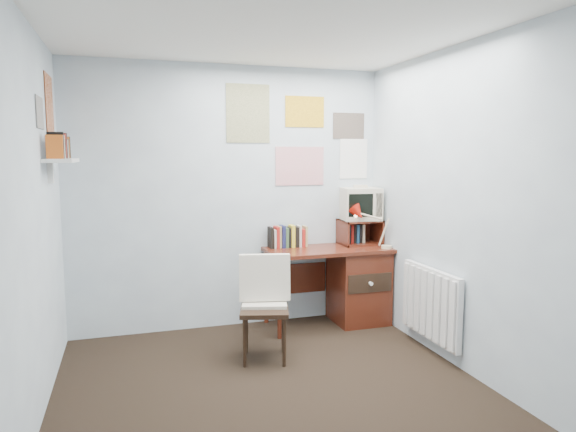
{
  "coord_description": "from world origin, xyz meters",
  "views": [
    {
      "loc": [
        -0.94,
        -3.08,
        1.66
      ],
      "look_at": [
        0.35,
        1.01,
        1.15
      ],
      "focal_mm": 32.0,
      "sensor_mm": 36.0,
      "label": 1
    }
  ],
  "objects_px": {
    "crt_tv": "(360,202)",
    "wall_shelf": "(61,160)",
    "desk_chair": "(264,310)",
    "desk": "(353,282)",
    "radiator": "(431,304)",
    "tv_riser": "(360,232)",
    "desk_lamp": "(387,229)"
  },
  "relations": [
    {
      "from": "tv_riser",
      "to": "radiator",
      "type": "height_order",
      "value": "tv_riser"
    },
    {
      "from": "desk_lamp",
      "to": "desk_chair",
      "type": "bearing_deg",
      "value": -167.75
    },
    {
      "from": "desk",
      "to": "tv_riser",
      "type": "height_order",
      "value": "tv_riser"
    },
    {
      "from": "tv_riser",
      "to": "wall_shelf",
      "type": "bearing_deg",
      "value": -169.68
    },
    {
      "from": "desk_chair",
      "to": "crt_tv",
      "type": "relative_size",
      "value": 2.22
    },
    {
      "from": "radiator",
      "to": "wall_shelf",
      "type": "distance_m",
      "value": 3.15
    },
    {
      "from": "crt_tv",
      "to": "radiator",
      "type": "relative_size",
      "value": 0.46
    },
    {
      "from": "desk_chair",
      "to": "radiator",
      "type": "relative_size",
      "value": 1.03
    },
    {
      "from": "desk",
      "to": "tv_riser",
      "type": "bearing_deg",
      "value": 42.96
    },
    {
      "from": "desk",
      "to": "radiator",
      "type": "distance_m",
      "value": 0.97
    },
    {
      "from": "crt_tv",
      "to": "desk_lamp",
      "type": "bearing_deg",
      "value": -56.55
    },
    {
      "from": "crt_tv",
      "to": "wall_shelf",
      "type": "xyz_separation_m",
      "value": [
        -2.7,
        -0.51,
        0.43
      ]
    },
    {
      "from": "crt_tv",
      "to": "desk",
      "type": "bearing_deg",
      "value": -125.6
    },
    {
      "from": "desk_chair",
      "to": "wall_shelf",
      "type": "height_order",
      "value": "wall_shelf"
    },
    {
      "from": "radiator",
      "to": "wall_shelf",
      "type": "bearing_deg",
      "value": 169.11
    },
    {
      "from": "desk_chair",
      "to": "wall_shelf",
      "type": "xyz_separation_m",
      "value": [
        -1.49,
        0.29,
        1.21
      ]
    },
    {
      "from": "desk",
      "to": "desk_lamp",
      "type": "bearing_deg",
      "value": -33.17
    },
    {
      "from": "desk_lamp",
      "to": "crt_tv",
      "type": "relative_size",
      "value": 1.01
    },
    {
      "from": "desk_chair",
      "to": "crt_tv",
      "type": "bearing_deg",
      "value": 48.87
    },
    {
      "from": "desk",
      "to": "tv_riser",
      "type": "xyz_separation_m",
      "value": [
        0.12,
        0.11,
        0.48
      ]
    },
    {
      "from": "desk",
      "to": "desk_chair",
      "type": "xyz_separation_m",
      "value": [
        -1.09,
        -0.67,
        0.01
      ]
    },
    {
      "from": "crt_tv",
      "to": "wall_shelf",
      "type": "height_order",
      "value": "wall_shelf"
    },
    {
      "from": "desk",
      "to": "crt_tv",
      "type": "distance_m",
      "value": 0.8
    },
    {
      "from": "desk_chair",
      "to": "wall_shelf",
      "type": "distance_m",
      "value": 1.94
    },
    {
      "from": "desk_lamp",
      "to": "wall_shelf",
      "type": "distance_m",
      "value": 2.93
    },
    {
      "from": "desk",
      "to": "crt_tv",
      "type": "xyz_separation_m",
      "value": [
        0.13,
        0.13,
        0.78
      ]
    },
    {
      "from": "crt_tv",
      "to": "radiator",
      "type": "height_order",
      "value": "crt_tv"
    },
    {
      "from": "desk",
      "to": "desk_lamp",
      "type": "distance_m",
      "value": 0.63
    },
    {
      "from": "crt_tv",
      "to": "wall_shelf",
      "type": "relative_size",
      "value": 0.6
    },
    {
      "from": "desk",
      "to": "desk_lamp",
      "type": "xyz_separation_m",
      "value": [
        0.27,
        -0.18,
        0.54
      ]
    },
    {
      "from": "desk",
      "to": "radiator",
      "type": "height_order",
      "value": "desk"
    },
    {
      "from": "desk",
      "to": "desk_lamp",
      "type": "relative_size",
      "value": 3.22
    }
  ]
}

